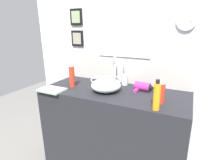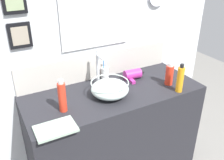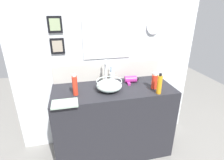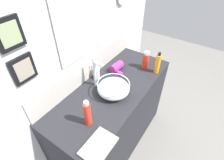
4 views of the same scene
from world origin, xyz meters
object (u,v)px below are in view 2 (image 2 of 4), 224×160
(faucet, at_px, (98,66))
(shampoo_bottle, at_px, (169,74))
(glass_bowl_sink, at_px, (110,89))
(lotion_bottle, at_px, (180,79))
(soap_dispenser, at_px, (62,97))
(hair_drier, at_px, (134,74))
(hand_towel, at_px, (56,129))
(toothbrush_cup, at_px, (105,73))

(faucet, xyz_separation_m, shampoo_bottle, (0.49, -0.24, -0.08))
(glass_bowl_sink, xyz_separation_m, lotion_bottle, (0.48, -0.18, 0.04))
(soap_dispenser, relative_size, shampoo_bottle, 1.25)
(glass_bowl_sink, relative_size, lotion_bottle, 1.23)
(lotion_bottle, bearing_deg, shampoo_bottle, 86.72)
(faucet, xyz_separation_m, hair_drier, (0.31, -0.03, -0.12))
(hand_towel, bearing_deg, toothbrush_cup, 38.88)
(hair_drier, height_order, toothbrush_cup, toothbrush_cup)
(hair_drier, xyz_separation_m, hand_towel, (-0.77, -0.35, -0.03))
(hand_towel, bearing_deg, shampoo_bottle, 8.08)
(glass_bowl_sink, relative_size, toothbrush_cup, 1.32)
(shampoo_bottle, bearing_deg, glass_bowl_sink, 173.27)
(glass_bowl_sink, relative_size, shampoo_bottle, 1.50)
(lotion_bottle, xyz_separation_m, hand_towel, (-0.94, -0.01, -0.09))
(toothbrush_cup, distance_m, hand_towel, 0.70)
(lotion_bottle, height_order, hand_towel, lotion_bottle)
(glass_bowl_sink, height_order, lotion_bottle, lotion_bottle)
(soap_dispenser, height_order, shampoo_bottle, soap_dispenser)
(hand_towel, bearing_deg, hair_drier, 24.29)
(lotion_bottle, xyz_separation_m, shampoo_bottle, (0.01, 0.13, -0.01))
(glass_bowl_sink, xyz_separation_m, toothbrush_cup, (0.09, 0.25, -0.00))
(soap_dispenser, height_order, hand_towel, soap_dispenser)
(hair_drier, relative_size, toothbrush_cup, 0.90)
(glass_bowl_sink, bearing_deg, hand_towel, -157.26)
(faucet, distance_m, toothbrush_cup, 0.15)
(hand_towel, bearing_deg, soap_dispenser, 58.26)
(shampoo_bottle, bearing_deg, lotion_bottle, -93.28)
(shampoo_bottle, relative_size, hand_towel, 0.76)
(faucet, distance_m, hand_towel, 0.61)
(toothbrush_cup, bearing_deg, hair_drier, -23.03)
(faucet, height_order, shampoo_bottle, faucet)
(toothbrush_cup, bearing_deg, glass_bowl_sink, -109.15)
(faucet, xyz_separation_m, soap_dispenser, (-0.35, -0.21, -0.06))
(hair_drier, distance_m, soap_dispenser, 0.69)
(shampoo_bottle, bearing_deg, toothbrush_cup, 142.96)
(glass_bowl_sink, xyz_separation_m, hand_towel, (-0.46, -0.19, -0.05))
(soap_dispenser, bearing_deg, hair_drier, 14.88)
(glass_bowl_sink, distance_m, toothbrush_cup, 0.26)
(lotion_bottle, bearing_deg, hand_towel, -179.44)
(hair_drier, xyz_separation_m, shampoo_bottle, (0.18, -0.21, 0.05))
(soap_dispenser, xyz_separation_m, hand_towel, (-0.11, -0.17, -0.10))
(faucet, height_order, hair_drier, faucet)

